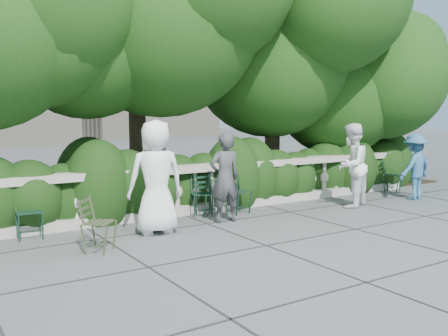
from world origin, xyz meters
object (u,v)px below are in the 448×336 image
chair_weathered (109,252)px  person_businessman (156,177)px  person_casual_man (351,165)px  person_older_blue (415,167)px  chair_f (398,192)px  person_woman_grey (225,178)px  chair_e (203,217)px  chair_d (212,217)px  chair_a (31,241)px  chair_c (243,215)px

chair_weathered → person_businessman: bearing=-16.2°
person_casual_man → person_older_blue: bearing=154.5°
person_businessman → chair_f: bearing=-168.2°
person_woman_grey → chair_e: bearing=-71.7°
chair_e → chair_d: bearing=-3.3°
chair_a → person_businessman: size_ratio=0.43×
chair_f → chair_weathered: size_ratio=1.00×
chair_weathered → person_casual_man: 5.79m
chair_weathered → chair_c: bearing=-28.2°
chair_f → person_woman_grey: person_woman_grey is taller
chair_f → person_businessman: bearing=158.6°
person_casual_man → chair_weathered: bearing=-15.8°
chair_f → person_casual_man: (-2.48, -0.68, 0.92)m
chair_e → person_businessman: bearing=-131.9°
person_businessman → person_casual_man: 4.60m
chair_c → chair_f: size_ratio=1.00×
chair_d → chair_e: bearing=152.8°
chair_e → chair_c: bearing=6.2°
chair_a → chair_f: bearing=4.5°
person_businessman → person_casual_man: person_businessman is taller
chair_d → chair_a: bearing=176.5°
chair_f → person_businessman: size_ratio=0.43×
person_woman_grey → person_businessman: bearing=9.4°
chair_a → person_businessman: (1.93, -0.64, 0.98)m
person_businessman → person_casual_man: (4.59, -0.14, -0.06)m
chair_a → person_older_blue: 8.60m
person_woman_grey → person_casual_man: (3.13, -0.24, 0.07)m
chair_f → chair_e: bearing=152.9°
person_woman_grey → person_older_blue: person_woman_grey is taller
chair_c → chair_d: size_ratio=1.00×
chair_weathered → chair_a: bearing=74.6°
chair_f → person_older_blue: bearing=-146.3°
chair_a → chair_weathered: size_ratio=1.00×
chair_d → chair_f: size_ratio=1.00×
person_businessman → person_older_blue: (6.58, -0.29, -0.19)m
chair_e → chair_f: same height
chair_a → person_woman_grey: (3.39, -0.54, 0.85)m
chair_f → person_woman_grey: size_ratio=0.50×
chair_a → person_casual_man: 6.64m
person_casual_man → chair_a: bearing=-28.0°
chair_d → chair_c: bearing=-15.2°
chair_d → person_woman_grey: bearing=-96.1°
chair_d → chair_e: same height
person_woman_grey → person_older_blue: (5.11, -0.40, -0.07)m
chair_c → person_woman_grey: (-0.68, -0.36, 0.85)m
chair_weathered → chair_d: bearing=-21.3°
chair_e → person_older_blue: 5.39m
chair_a → person_casual_man: person_casual_man is taller
chair_c → chair_d: same height
chair_f → person_older_blue: (-0.49, -0.84, 0.78)m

